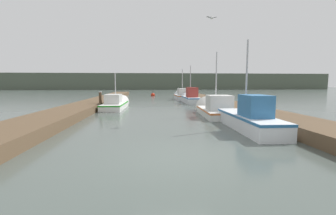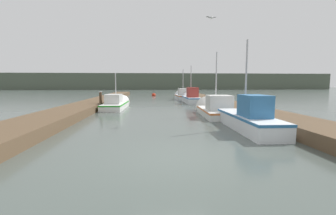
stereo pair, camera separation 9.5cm
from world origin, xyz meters
name	(u,v)px [view 1 (the left image)]	position (x,y,z in m)	size (l,w,h in m)	color
ground_plane	(177,158)	(0.00, 0.00, 0.00)	(200.00, 200.00, 0.00)	#47514C
dock_left	(98,102)	(-5.70, 16.00, 0.25)	(2.38, 40.00, 0.50)	brown
dock_right	(214,101)	(5.70, 16.00, 0.25)	(2.38, 40.00, 0.50)	brown
distant_shore_ridge	(151,82)	(0.00, 74.01, 2.62)	(120.00, 16.00, 5.24)	#4C5647
fishing_boat_0	(244,117)	(3.66, 4.11, 0.49)	(1.44, 6.02, 4.27)	silver
fishing_boat_1	(214,109)	(3.51, 8.40, 0.38)	(2.03, 5.24, 4.65)	silver
fishing_boat_2	(117,104)	(-3.49, 13.07, 0.36)	(1.71, 5.85, 3.37)	silver
fishing_boat_3	(190,98)	(3.61, 17.74, 0.50)	(1.38, 5.48, 4.22)	silver
fishing_boat_4	(182,96)	(3.44, 22.62, 0.44)	(1.77, 5.50, 4.33)	silver
mooring_piling_0	(252,110)	(4.57, 5.22, 0.67)	(0.24, 0.24, 1.34)	#473523
mooring_piling_1	(100,100)	(-4.59, 12.06, 0.70)	(0.25, 0.25, 1.40)	#473523
channel_buoy	(153,95)	(-0.16, 30.17, 0.18)	(0.63, 0.63, 1.13)	red
seagull_lead	(212,18)	(2.65, 6.36, 5.58)	(0.56, 0.30, 0.12)	white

